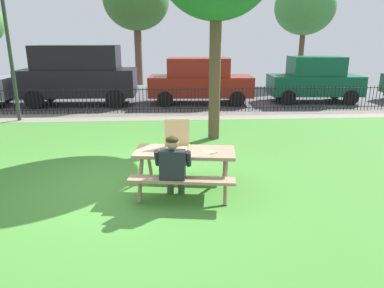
# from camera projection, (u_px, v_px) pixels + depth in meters

# --- Properties ---
(ground) EXTENTS (28.00, 10.97, 0.02)m
(ground) POSITION_uv_depth(u_px,v_px,m) (131.00, 160.00, 8.18)
(ground) COLOR #448733
(cobblestone_walkway) EXTENTS (28.00, 1.40, 0.01)m
(cobblestone_walkway) POSITION_uv_depth(u_px,v_px,m) (144.00, 117.00, 12.75)
(cobblestone_walkway) COLOR gray
(street_asphalt) EXTENTS (28.00, 7.25, 0.01)m
(street_asphalt) POSITION_uv_depth(u_px,v_px,m) (150.00, 98.00, 16.89)
(street_asphalt) COLOR #515154
(picnic_table_foreground) EXTENTS (1.98, 1.71, 0.79)m
(picnic_table_foreground) POSITION_uv_depth(u_px,v_px,m) (185.00, 159.00, 6.40)
(picnic_table_foreground) COLOR #9B7A62
(picnic_table_foreground) RESTS_ON ground
(pizza_box_open) EXTENTS (0.48, 0.52, 0.51)m
(pizza_box_open) POSITION_uv_depth(u_px,v_px,m) (177.00, 144.00, 6.41)
(pizza_box_open) COLOR tan
(pizza_box_open) RESTS_ON picnic_table_foreground
(pizza_slice_on_table) EXTENTS (0.26, 0.29, 0.02)m
(pizza_slice_on_table) POSITION_uv_depth(u_px,v_px,m) (210.00, 152.00, 6.24)
(pizza_slice_on_table) COLOR #F6DB7A
(pizza_slice_on_table) RESTS_ON picnic_table_foreground
(adult_at_table) EXTENTS (0.63, 0.63, 1.19)m
(adult_at_table) POSITION_uv_depth(u_px,v_px,m) (173.00, 166.00, 5.91)
(adult_at_table) COLOR #464646
(adult_at_table) RESTS_ON ground
(iron_fence_streetside) EXTENTS (22.46, 0.03, 0.96)m
(iron_fence_streetside) POSITION_uv_depth(u_px,v_px,m) (145.00, 100.00, 13.28)
(iron_fence_streetside) COLOR black
(iron_fence_streetside) RESTS_ON ground
(lamp_post_walkway) EXTENTS (0.28, 0.28, 4.23)m
(lamp_post_walkway) POSITION_uv_depth(u_px,v_px,m) (9.00, 43.00, 11.44)
(lamp_post_walkway) COLOR #2D382D
(lamp_post_walkway) RESTS_ON ground
(parked_car_center) EXTENTS (4.71, 2.08, 2.46)m
(parked_car_center) POSITION_uv_depth(u_px,v_px,m) (79.00, 74.00, 14.76)
(parked_car_center) COLOR black
(parked_car_center) RESTS_ON ground
(parked_car_right) EXTENTS (4.50, 2.12, 1.94)m
(parked_car_right) POSITION_uv_depth(u_px,v_px,m) (200.00, 80.00, 15.16)
(parked_car_right) COLOR maroon
(parked_car_right) RESTS_ON ground
(parked_car_far_right) EXTENTS (3.99, 2.02, 1.98)m
(parked_car_far_right) POSITION_uv_depth(u_px,v_px,m) (315.00, 79.00, 15.47)
(parked_car_far_right) COLOR #0D4E34
(parked_car_far_right) RESTS_ON ground
(far_tree_midleft) EXTENTS (3.82, 3.82, 6.60)m
(far_tree_midleft) POSITION_uv_depth(u_px,v_px,m) (136.00, 0.00, 20.35)
(far_tree_midleft) COLOR brown
(far_tree_midleft) RESTS_ON ground
(far_tree_center) EXTENTS (3.60, 3.60, 6.16)m
(far_tree_center) POSITION_uv_depth(u_px,v_px,m) (305.00, 7.00, 21.06)
(far_tree_center) COLOR brown
(far_tree_center) RESTS_ON ground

